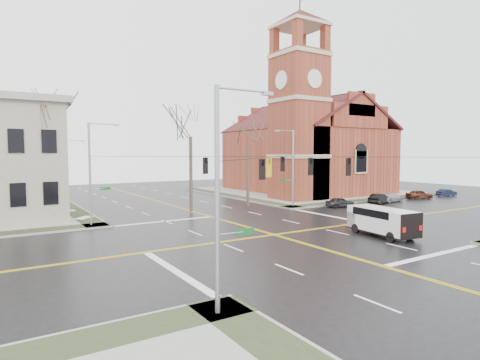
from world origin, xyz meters
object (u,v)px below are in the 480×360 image
streetlight_north_b (47,165)px  parked_car_e (446,192)px  cargo_van (380,219)px  tree_nw_far (44,121)px  signal_pole_sw (221,193)px  parked_car_a (340,202)px  signal_pole_nw (92,170)px  parked_car_b (379,199)px  parked_car_d (419,194)px  church (304,141)px  tree_nw_near (191,132)px  tree_ne (248,139)px  signal_pole_ne (292,166)px  streetlight_north_a (68,169)px  parked_car_c (390,197)px

streetlight_north_b → parked_car_e: (49.52, -39.29, -3.94)m
cargo_van → tree_nw_far: 29.62m
signal_pole_sw → parked_car_a: (27.64, 20.00, -4.36)m
signal_pole_nw → tree_nw_far: (-3.38, 2.44, 4.38)m
parked_car_b → parked_car_d: size_ratio=1.07×
church → streetlight_north_b: church is taller
parked_car_d → tree_nw_near: bearing=101.3°
tree_ne → signal_pole_ne: bearing=-32.3°
streetlight_north_a → parked_car_e: (49.52, -19.29, -3.94)m
tree_ne → church: bearing=30.5°
cargo_van → parked_car_d: size_ratio=1.61×
parked_car_d → tree_ne: tree_ne is taller
parked_car_c → tree_ne: tree_ne is taller
streetlight_north_b → parked_car_c: (36.28, -39.40, -3.86)m
cargo_van → parked_car_e: 34.68m
church → signal_pole_ne: (-13.44, -13.28, -3.48)m
parked_car_d → tree_ne: bearing=98.4°
parked_car_c → streetlight_north_a: bearing=57.8°
signal_pole_sw → cargo_van: bearing=20.5°
parked_car_a → parked_car_b: (6.57, -0.36, 0.05)m
streetlight_north_a → parked_car_a: bearing=-35.9°
tree_nw_far → signal_pole_ne: bearing=-5.4°
parked_car_a → tree_ne: tree_ne is taller
tree_ne → streetlight_north_a: bearing=142.0°
signal_pole_nw → streetlight_north_a: bearing=87.7°
streetlight_north_a → tree_nw_far: (-4.05, -14.06, 4.86)m
parked_car_c → tree_nw_near: bearing=74.0°
signal_pole_sw → parked_car_a: size_ratio=2.58×
signal_pole_ne → streetlight_north_a: signal_pole_ne is taller
signal_pole_ne → tree_nw_near: bearing=167.4°
cargo_van → parked_car_c: bearing=41.7°
church → tree_nw_far: size_ratio=2.13×
cargo_van → signal_pole_nw: bearing=144.8°
streetlight_north_a → cargo_van: streetlight_north_a is taller
signal_pole_sw → signal_pole_ne: bearing=45.4°
parked_car_d → tree_ne: 26.96m
church → cargo_van: bearing=-121.2°
signal_pole_ne → streetlight_north_b: bearing=121.1°
cargo_van → tree_ne: size_ratio=0.53×
signal_pole_sw → parked_car_d: (43.58, 20.28, -4.32)m
church → signal_pole_sw: 51.29m
streetlight_north_b → parked_car_d: size_ratio=2.17×
church → parked_car_e: (14.10, -16.07, -7.91)m
parked_car_b → parked_car_e: 15.98m
signal_pole_nw → tree_ne: tree_ne is taller
streetlight_north_a → cargo_van: bearing=-61.8°
signal_pole_nw → signal_pole_sw: size_ratio=1.00×
signal_pole_ne → tree_nw_far: size_ratio=0.70×
streetlight_north_a → tree_nw_near: size_ratio=0.66×
tree_nw_far → tree_ne: (21.64, 0.34, -1.26)m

